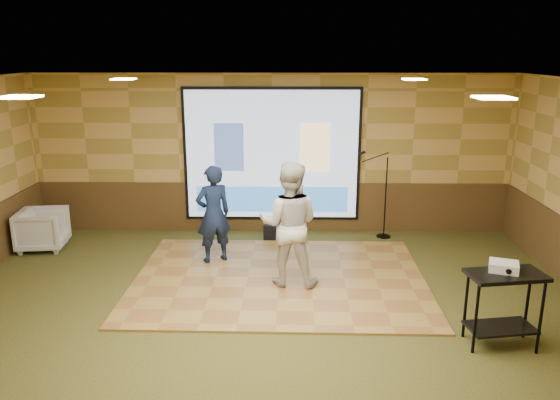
{
  "coord_description": "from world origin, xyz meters",
  "views": [
    {
      "loc": [
        0.32,
        -6.62,
        3.39
      ],
      "look_at": [
        0.19,
        0.98,
        1.3
      ],
      "focal_mm": 35.0,
      "sensor_mm": 36.0,
      "label": 1
    }
  ],
  "objects_px": {
    "dance_floor": "(280,278)",
    "av_table": "(504,296)",
    "banquet_chair": "(43,229)",
    "player_right": "(289,224)",
    "duffel_bag": "(278,232)",
    "projector_screen": "(272,156)",
    "mic_stand": "(382,212)",
    "projector": "(504,267)",
    "player_left": "(213,214)"
  },
  "relations": [
    {
      "from": "dance_floor",
      "to": "av_table",
      "type": "relative_size",
      "value": 4.8
    },
    {
      "from": "banquet_chair",
      "to": "dance_floor",
      "type": "bearing_deg",
      "value": -113.86
    },
    {
      "from": "player_right",
      "to": "duffel_bag",
      "type": "distance_m",
      "value": 2.2
    },
    {
      "from": "projector_screen",
      "to": "dance_floor",
      "type": "relative_size",
      "value": 0.75
    },
    {
      "from": "mic_stand",
      "to": "projector_screen",
      "type": "bearing_deg",
      "value": 161.48
    },
    {
      "from": "projector_screen",
      "to": "player_right",
      "type": "distance_m",
      "value": 2.58
    },
    {
      "from": "projector_screen",
      "to": "duffel_bag",
      "type": "xyz_separation_m",
      "value": [
        0.12,
        -0.48,
        -1.33
      ]
    },
    {
      "from": "duffel_bag",
      "to": "player_right",
      "type": "bearing_deg",
      "value": -84.1
    },
    {
      "from": "projector_screen",
      "to": "mic_stand",
      "type": "xyz_separation_m",
      "value": [
        2.05,
        -0.3,
        -0.98
      ]
    },
    {
      "from": "av_table",
      "to": "duffel_bag",
      "type": "xyz_separation_m",
      "value": [
        -2.71,
        3.72,
        -0.49
      ]
    },
    {
      "from": "player_right",
      "to": "projector",
      "type": "xyz_separation_m",
      "value": [
        2.49,
        -1.62,
        0.02
      ]
    },
    {
      "from": "player_right",
      "to": "mic_stand",
      "type": "bearing_deg",
      "value": -120.17
    },
    {
      "from": "dance_floor",
      "to": "player_right",
      "type": "height_order",
      "value": "player_right"
    },
    {
      "from": "mic_stand",
      "to": "banquet_chair",
      "type": "xyz_separation_m",
      "value": [
        -6.05,
        -0.74,
        -0.14
      ]
    },
    {
      "from": "av_table",
      "to": "mic_stand",
      "type": "height_order",
      "value": "mic_stand"
    },
    {
      "from": "duffel_bag",
      "to": "dance_floor",
      "type": "bearing_deg",
      "value": -87.9
    },
    {
      "from": "dance_floor",
      "to": "av_table",
      "type": "distance_m",
      "value": 3.31
    },
    {
      "from": "duffel_bag",
      "to": "projector",
      "type": "bearing_deg",
      "value": -53.55
    },
    {
      "from": "projector",
      "to": "duffel_bag",
      "type": "distance_m",
      "value": 4.62
    },
    {
      "from": "projector",
      "to": "player_left",
      "type": "bearing_deg",
      "value": 165.68
    },
    {
      "from": "dance_floor",
      "to": "av_table",
      "type": "bearing_deg",
      "value": -35.46
    },
    {
      "from": "projector_screen",
      "to": "projector",
      "type": "xyz_separation_m",
      "value": [
        2.82,
        -4.13,
        -0.5
      ]
    },
    {
      "from": "av_table",
      "to": "duffel_bag",
      "type": "distance_m",
      "value": 4.63
    },
    {
      "from": "projector_screen",
      "to": "projector",
      "type": "bearing_deg",
      "value": -55.73
    },
    {
      "from": "player_left",
      "to": "av_table",
      "type": "relative_size",
      "value": 1.75
    },
    {
      "from": "banquet_chair",
      "to": "duffel_bag",
      "type": "xyz_separation_m",
      "value": [
        4.12,
        0.56,
        -0.22
      ]
    },
    {
      "from": "banquet_chair",
      "to": "projector_screen",
      "type": "bearing_deg",
      "value": -82.32
    },
    {
      "from": "banquet_chair",
      "to": "duffel_bag",
      "type": "relative_size",
      "value": 1.72
    },
    {
      "from": "duffel_bag",
      "to": "projector_screen",
      "type": "bearing_deg",
      "value": 103.74
    },
    {
      "from": "av_table",
      "to": "player_right",
      "type": "bearing_deg",
      "value": 145.95
    },
    {
      "from": "player_left",
      "to": "banquet_chair",
      "type": "height_order",
      "value": "player_left"
    },
    {
      "from": "player_right",
      "to": "banquet_chair",
      "type": "xyz_separation_m",
      "value": [
        -4.33,
        1.47,
        -0.59
      ]
    },
    {
      "from": "projector",
      "to": "projector_screen",
      "type": "bearing_deg",
      "value": 143.89
    },
    {
      "from": "player_right",
      "to": "av_table",
      "type": "xyz_separation_m",
      "value": [
        2.5,
        -1.69,
        -0.32
      ]
    },
    {
      "from": "projector_screen",
      "to": "dance_floor",
      "type": "distance_m",
      "value": 2.74
    },
    {
      "from": "dance_floor",
      "to": "banquet_chair",
      "type": "distance_m",
      "value": 4.39
    },
    {
      "from": "av_table",
      "to": "mic_stand",
      "type": "distance_m",
      "value": 3.98
    },
    {
      "from": "dance_floor",
      "to": "mic_stand",
      "type": "relative_size",
      "value": 2.68
    },
    {
      "from": "av_table",
      "to": "mic_stand",
      "type": "xyz_separation_m",
      "value": [
        -0.78,
        3.9,
        -0.14
      ]
    },
    {
      "from": "player_left",
      "to": "mic_stand",
      "type": "bearing_deg",
      "value": 176.53
    },
    {
      "from": "mic_stand",
      "to": "banquet_chair",
      "type": "height_order",
      "value": "mic_stand"
    },
    {
      "from": "banquet_chair",
      "to": "duffel_bag",
      "type": "height_order",
      "value": "banquet_chair"
    },
    {
      "from": "banquet_chair",
      "to": "player_left",
      "type": "bearing_deg",
      "value": -107.67
    },
    {
      "from": "projector_screen",
      "to": "banquet_chair",
      "type": "bearing_deg",
      "value": -165.41
    },
    {
      "from": "dance_floor",
      "to": "player_left",
      "type": "bearing_deg",
      "value": 147.71
    },
    {
      "from": "dance_floor",
      "to": "player_right",
      "type": "bearing_deg",
      "value": -53.57
    },
    {
      "from": "player_right",
      "to": "av_table",
      "type": "relative_size",
      "value": 2.0
    },
    {
      "from": "projector_screen",
      "to": "player_right",
      "type": "relative_size",
      "value": 1.8
    },
    {
      "from": "projector",
      "to": "banquet_chair",
      "type": "height_order",
      "value": "projector"
    },
    {
      "from": "dance_floor",
      "to": "banquet_chair",
      "type": "height_order",
      "value": "banquet_chair"
    }
  ]
}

